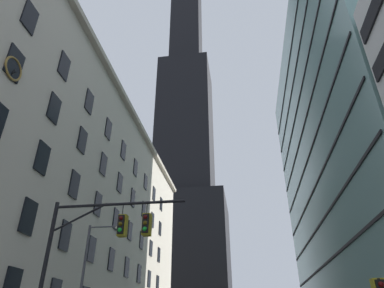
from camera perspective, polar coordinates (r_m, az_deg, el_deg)
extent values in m
cube|color=beige|center=(42.94, -22.70, -10.32)|extent=(16.34, 59.14, 27.77)
cube|color=#B2A893|center=(45.17, -10.22, 5.66)|extent=(0.70, 59.14, 0.60)
cube|color=black|center=(23.77, -28.07, -20.51)|extent=(0.14, 1.40, 2.20)
cube|color=black|center=(24.52, -25.80, -10.93)|extent=(0.14, 1.40, 2.20)
cube|color=black|center=(28.65, -20.52, -14.22)|extent=(0.14, 1.40, 2.20)
cube|color=black|center=(33.02, -16.52, -16.58)|extent=(0.14, 1.40, 2.20)
cube|color=black|center=(37.54, -13.39, -18.33)|extent=(0.14, 1.40, 2.20)
cube|color=black|center=(42.18, -10.91, -19.67)|extent=(0.14, 1.40, 2.20)
cube|color=black|center=(46.89, -8.89, -20.71)|extent=(0.14, 1.40, 2.20)
cube|color=black|center=(51.65, -7.21, -21.55)|extent=(0.14, 1.40, 2.20)
cube|color=black|center=(56.46, -5.81, -22.23)|extent=(0.14, 1.40, 2.20)
cube|color=black|center=(25.93, -23.84, -2.15)|extent=(0.14, 1.40, 2.20)
cube|color=black|center=(29.87, -19.15, -6.46)|extent=(0.14, 1.40, 2.20)
cube|color=black|center=(34.08, -15.53, -9.71)|extent=(0.14, 1.40, 2.20)
cube|color=black|center=(38.48, -12.68, -12.20)|extent=(0.14, 1.40, 2.20)
cube|color=black|center=(43.02, -10.38, -14.15)|extent=(0.14, 1.40, 2.20)
cube|color=black|center=(47.64, -8.49, -15.71)|extent=(0.14, 1.40, 2.20)
cube|color=black|center=(52.34, -6.92, -16.99)|extent=(0.14, 1.40, 2.20)
cube|color=black|center=(57.08, -5.60, -18.04)|extent=(0.14, 1.40, 2.20)
cube|color=black|center=(24.69, -27.66, 11.90)|extent=(0.14, 1.40, 2.20)
cube|color=black|center=(27.91, -22.15, 5.56)|extent=(0.14, 1.40, 2.20)
cube|color=black|center=(31.60, -17.95, 0.58)|extent=(0.14, 1.40, 2.20)
cube|color=black|center=(35.61, -14.66, -3.33)|extent=(0.14, 1.40, 2.20)
cube|color=black|center=(39.84, -12.03, -6.42)|extent=(0.14, 1.40, 2.20)
cube|color=black|center=(44.24, -9.90, -8.89)|extent=(0.14, 1.40, 2.20)
cube|color=black|center=(48.75, -8.14, -10.91)|extent=(0.14, 1.40, 2.20)
cube|color=black|center=(53.35, -6.65, -12.57)|extent=(0.14, 1.40, 2.20)
cube|color=black|center=(58.01, -5.39, -13.96)|extent=(0.14, 1.40, 2.20)
cube|color=black|center=(27.41, -25.59, 18.66)|extent=(0.14, 1.40, 2.20)
cube|color=black|center=(30.35, -20.68, 12.14)|extent=(0.14, 1.40, 2.20)
cube|color=black|center=(33.77, -16.88, 6.80)|extent=(0.14, 1.40, 2.20)
cube|color=black|center=(37.55, -13.87, 2.46)|extent=(0.14, 1.40, 2.20)
cube|color=black|center=(41.58, -11.45, -1.07)|extent=(0.14, 1.40, 2.20)
cube|color=black|center=(45.81, -9.46, -3.96)|extent=(0.14, 1.40, 2.20)
cube|color=black|center=(50.18, -7.81, -6.35)|extent=(0.14, 1.40, 2.20)
cube|color=black|center=(54.66, -6.41, -8.35)|extent=(0.14, 1.40, 2.20)
cube|color=black|center=(59.22, -5.21, -10.03)|extent=(0.14, 1.40, 2.20)
torus|color=olive|center=(24.38, -27.78, 11.12)|extent=(0.14, 1.58, 1.58)
cylinder|color=silver|center=(24.40, -27.86, 11.10)|extent=(0.05, 1.36, 1.36)
cube|color=black|center=(24.30, -27.74, 10.74)|extent=(0.03, 0.21, 0.40)
cube|color=black|center=(24.31, -27.65, 10.47)|extent=(0.03, 0.38, 0.54)
cube|color=black|center=(105.30, -1.35, -19.57)|extent=(26.45, 26.45, 37.56)
cube|color=black|center=(121.55, -1.10, 2.40)|extent=(18.52, 18.52, 54.63)
cube|color=black|center=(162.18, -0.89, 21.30)|extent=(11.90, 11.90, 68.28)
cube|color=black|center=(40.49, 21.52, -18.21)|extent=(0.12, 41.54, 0.24)
cube|color=black|center=(41.29, 20.51, -12.80)|extent=(0.12, 41.54, 0.24)
cube|color=black|center=(42.46, 19.59, -7.64)|extent=(0.12, 41.54, 0.24)
cube|color=black|center=(43.95, 18.74, -2.79)|extent=(0.12, 41.54, 0.24)
cube|color=black|center=(45.75, 17.97, 1.71)|extent=(0.12, 41.54, 0.24)
cube|color=black|center=(47.82, 17.25, 5.84)|extent=(0.12, 41.54, 0.24)
cube|color=black|center=(50.12, 16.58, 9.61)|extent=(0.12, 41.54, 0.24)
cube|color=black|center=(52.63, 15.97, 13.04)|extent=(0.12, 41.54, 0.24)
cylinder|color=black|center=(18.20, -23.85, -20.14)|extent=(0.20, 0.20, 7.43)
cylinder|color=black|center=(17.51, -12.12, -9.84)|extent=(6.65, 0.14, 0.14)
cylinder|color=black|center=(18.12, -18.38, -11.65)|extent=(2.74, 0.10, 1.39)
cylinder|color=black|center=(17.35, -11.52, -10.76)|extent=(0.04, 0.04, 0.60)
cube|color=black|center=(17.14, -11.77, -13.14)|extent=(0.30, 0.30, 0.90)
cube|color=olive|center=(17.29, -11.58, -13.30)|extent=(0.40, 0.40, 1.04)
sphere|color=#450808|center=(17.07, -11.85, -12.09)|extent=(0.20, 0.20, 0.20)
sphere|color=#4B3A08|center=(16.99, -11.94, -12.99)|extent=(0.20, 0.20, 0.20)
sphere|color=green|center=(16.92, -12.04, -13.90)|extent=(0.20, 0.20, 0.20)
cylinder|color=black|center=(16.98, -7.57, -10.70)|extent=(0.04, 0.04, 0.60)
cube|color=black|center=(16.77, -7.74, -13.13)|extent=(0.30, 0.30, 0.90)
cube|color=olive|center=(16.92, -7.58, -13.29)|extent=(0.40, 0.40, 1.04)
sphere|color=#450808|center=(16.69, -7.82, -12.06)|extent=(0.20, 0.20, 0.20)
sphere|color=#4B3A08|center=(16.62, -7.88, -12.98)|extent=(0.20, 0.20, 0.20)
sphere|color=green|center=(16.54, -7.95, -13.91)|extent=(0.20, 0.20, 0.20)
sphere|color=#450808|center=(14.72, 29.16, -19.89)|extent=(0.20, 0.20, 0.20)
cylinder|color=#47474C|center=(24.72, -18.13, -21.99)|extent=(0.18, 0.18, 8.13)
cylinder|color=#47474C|center=(24.97, -14.47, -13.31)|extent=(2.14, 0.10, 0.10)
ellipsoid|color=#EFE5C6|center=(24.56, -12.12, -13.57)|extent=(0.56, 0.32, 0.24)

